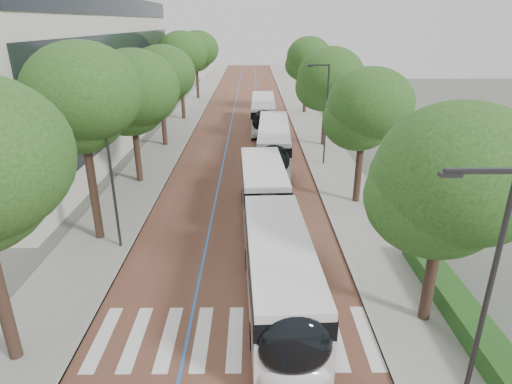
% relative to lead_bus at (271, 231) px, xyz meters
% --- Properties ---
extents(ground, '(160.00, 160.00, 0.00)m').
position_rel_lead_bus_xyz_m(ground, '(-1.77, -6.63, -1.63)').
color(ground, '#51544C').
rests_on(ground, ground).
extents(road, '(11.00, 140.00, 0.02)m').
position_rel_lead_bus_xyz_m(road, '(-1.77, 33.37, -1.62)').
color(road, brown).
rests_on(road, ground).
extents(sidewalk_left, '(4.00, 140.00, 0.12)m').
position_rel_lead_bus_xyz_m(sidewalk_left, '(-9.27, 33.37, -1.57)').
color(sidewalk_left, gray).
rests_on(sidewalk_left, ground).
extents(sidewalk_right, '(4.00, 140.00, 0.12)m').
position_rel_lead_bus_xyz_m(sidewalk_right, '(5.73, 33.37, -1.57)').
color(sidewalk_right, gray).
rests_on(sidewalk_right, ground).
extents(kerb_left, '(0.20, 140.00, 0.14)m').
position_rel_lead_bus_xyz_m(kerb_left, '(-7.37, 33.37, -1.57)').
color(kerb_left, gray).
rests_on(kerb_left, ground).
extents(kerb_right, '(0.20, 140.00, 0.14)m').
position_rel_lead_bus_xyz_m(kerb_right, '(3.83, 33.37, -1.57)').
color(kerb_right, gray).
rests_on(kerb_right, ground).
extents(zebra_crossing, '(10.55, 3.60, 0.01)m').
position_rel_lead_bus_xyz_m(zebra_crossing, '(-1.57, -5.63, -1.60)').
color(zebra_crossing, silver).
rests_on(zebra_crossing, ground).
extents(lane_line_left, '(0.12, 126.00, 0.01)m').
position_rel_lead_bus_xyz_m(lane_line_left, '(-3.37, 33.37, -1.60)').
color(lane_line_left, blue).
rests_on(lane_line_left, road).
extents(lane_line_right, '(0.12, 126.00, 0.01)m').
position_rel_lead_bus_xyz_m(lane_line_right, '(-0.17, 33.37, -1.60)').
color(lane_line_right, blue).
rests_on(lane_line_right, road).
extents(office_building, '(18.11, 40.00, 14.00)m').
position_rel_lead_bus_xyz_m(office_building, '(-21.24, 21.37, 5.37)').
color(office_building, '#BAB9AD').
rests_on(office_building, ground).
extents(hedge, '(1.20, 14.00, 0.80)m').
position_rel_lead_bus_xyz_m(hedge, '(7.33, -6.63, -1.11)').
color(hedge, '#1C4216').
rests_on(hedge, sidewalk_right).
extents(streetlight_near, '(1.82, 0.20, 8.00)m').
position_rel_lead_bus_xyz_m(streetlight_near, '(4.85, -9.63, 3.19)').
color(streetlight_near, '#29292B').
rests_on(streetlight_near, sidewalk_right).
extents(streetlight_far, '(1.82, 0.20, 8.00)m').
position_rel_lead_bus_xyz_m(streetlight_far, '(4.85, 15.37, 3.19)').
color(streetlight_far, '#29292B').
rests_on(streetlight_far, sidewalk_right).
extents(lamp_post_left, '(0.14, 0.14, 8.00)m').
position_rel_lead_bus_xyz_m(lamp_post_left, '(-7.87, 1.37, 2.49)').
color(lamp_post_left, '#29292B').
rests_on(lamp_post_left, sidewalk_left).
extents(trees_left, '(6.25, 60.98, 9.78)m').
position_rel_lead_bus_xyz_m(trees_left, '(-9.27, 19.67, 5.09)').
color(trees_left, black).
rests_on(trees_left, ground).
extents(trees_right, '(6.03, 47.70, 8.91)m').
position_rel_lead_bus_xyz_m(trees_right, '(5.93, 15.46, 4.38)').
color(trees_right, black).
rests_on(trees_right, ground).
extents(lead_bus, '(3.33, 18.49, 3.20)m').
position_rel_lead_bus_xyz_m(lead_bus, '(0.00, 0.00, 0.00)').
color(lead_bus, black).
rests_on(lead_bus, ground).
extents(bus_queued_0, '(3.06, 12.50, 3.20)m').
position_rel_lead_bus_xyz_m(bus_queued_0, '(0.87, 15.71, -0.00)').
color(bus_queued_0, silver).
rests_on(bus_queued_0, ground).
extents(bus_queued_1, '(2.72, 12.44, 3.20)m').
position_rel_lead_bus_xyz_m(bus_queued_1, '(0.30, 28.38, -0.00)').
color(bus_queued_1, silver).
rests_on(bus_queued_1, ground).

